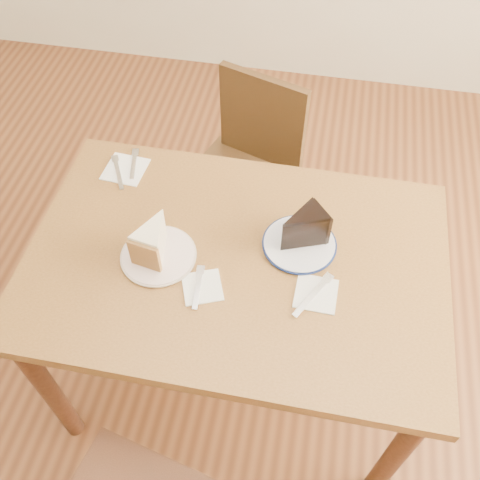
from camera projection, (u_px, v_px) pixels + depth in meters
The scene contains 14 objects.
ground at pixel (237, 369), 2.12m from camera, with size 4.00×4.00×0.00m, color #492513.
table at pixel (236, 277), 1.60m from camera, with size 1.20×0.80×0.75m.
chair_far at pixel (245, 176), 2.11m from camera, with size 0.53×0.53×0.85m.
plate_cream at pixel (159, 256), 1.52m from camera, with size 0.21×0.21×0.01m, color silver.
plate_navy at pixel (299, 244), 1.55m from camera, with size 0.21×0.21×0.01m, color white.
carrot_cake at pixel (155, 238), 1.49m from camera, with size 0.09×0.12×0.10m, color #EFDFC5, non-canonical shape.
chocolate_cake at pixel (300, 231), 1.50m from camera, with size 0.09×0.13×0.10m, color black, non-canonical shape.
napkin_cream at pixel (202, 287), 1.46m from camera, with size 0.10×0.10×0.00m, color white.
napkin_navy at pixel (316, 294), 1.45m from camera, with size 0.11×0.11×0.00m, color white.
napkin_spare at pixel (125, 169), 1.74m from camera, with size 0.13×0.13×0.00m, color white.
fork_cream at pixel (198, 287), 1.46m from camera, with size 0.01×0.14×0.00m, color silver.
knife_navy at pixel (313, 295), 1.44m from camera, with size 0.02×0.17×0.00m, color silver.
fork_spare at pixel (134, 164), 1.75m from camera, with size 0.01×0.14×0.00m, color silver.
knife_spare at pixel (118, 173), 1.73m from camera, with size 0.01×0.16×0.00m, color silver.
Camera 1 is at (0.18, -0.88, 1.98)m, focal length 40.00 mm.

